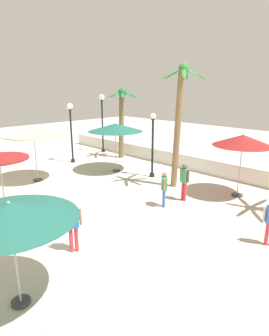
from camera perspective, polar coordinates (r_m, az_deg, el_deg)
name	(u,v)px	position (r m, az deg, el deg)	size (l,w,h in m)	color
ground_plane	(79,217)	(11.60, -10.89, -9.57)	(56.00, 56.00, 0.00)	beige
boundary_wall	(203,165)	(17.44, 13.31, 0.53)	(25.20, 0.30, 0.89)	silver
patio_umbrella_0	(9,212)	(6.77, -23.50, -7.98)	(2.97, 2.97, 2.59)	#333338
patio_umbrella_1	(0,162)	(11.39, -25.13, 1.01)	(2.05, 2.05, 2.58)	#333338
patio_umbrella_2	(243,141)	(13.67, 20.61, 5.09)	(2.64, 2.64, 2.92)	#333338
patio_umbrella_3	(115,128)	(16.87, -3.78, 7.99)	(3.19, 3.19, 2.91)	#333338
patio_umbrella_4	(34,137)	(15.95, -19.31, 5.87)	(3.15, 3.15, 2.63)	#333338
palm_tree_0	(179,115)	(14.06, 8.81, 10.27)	(2.20, 2.01, 5.95)	olive
palm_tree_1	(122,115)	(20.18, -2.54, 10.42)	(2.19, 2.19, 4.85)	brown
lamp_post_0	(102,114)	(22.23, -6.41, 10.49)	(0.42, 0.42, 4.36)	black
lamp_post_1	(153,141)	(15.86, 3.61, 5.38)	(0.33, 0.33, 3.55)	black
lamp_post_2	(71,124)	(19.41, -12.48, 8.43)	(0.41, 0.41, 3.88)	black
guest_0	(184,178)	(12.84, 9.84, -2.01)	(0.55, 0.31, 1.71)	#D8333F
guest_1	(164,186)	(12.10, 5.89, -3.59)	(0.42, 0.44, 1.53)	#3359B2
guest_3	(73,222)	(9.03, -12.12, -10.47)	(0.39, 0.49, 1.62)	#D8333F
seagull_0	(181,69)	(19.74, 9.22, 18.71)	(0.95, 0.70, 0.14)	white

